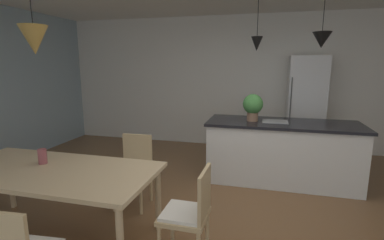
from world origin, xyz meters
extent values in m
cube|color=brown|center=(0.00, 0.00, -0.02)|extent=(10.00, 8.40, 0.04)
cube|color=white|center=(0.00, 3.26, 1.35)|extent=(10.00, 0.12, 2.70)
cube|color=#D1B284|center=(-1.70, -0.61, 0.71)|extent=(2.07, 0.96, 0.04)
cylinder|color=#D1B284|center=(-2.65, -0.21, 0.36)|extent=(0.06, 0.06, 0.71)
cylinder|color=#D1B284|center=(-0.74, -0.21, 0.36)|extent=(0.06, 0.06, 0.71)
cube|color=tan|center=(-0.34, -0.61, 0.43)|extent=(0.40, 0.40, 0.04)
cube|color=white|center=(-0.34, -0.61, 0.47)|extent=(0.36, 0.36, 0.03)
cube|color=tan|center=(-0.16, -0.61, 0.66)|extent=(0.03, 0.38, 0.42)
cylinder|color=tan|center=(-0.51, -0.44, 0.21)|extent=(0.04, 0.04, 0.41)
cylinder|color=tan|center=(-0.17, -0.44, 0.21)|extent=(0.04, 0.04, 0.41)
cube|color=tan|center=(-1.23, 0.19, 0.43)|extent=(0.42, 0.42, 0.04)
cube|color=white|center=(-1.23, 0.19, 0.47)|extent=(0.38, 0.38, 0.03)
cube|color=tan|center=(-1.24, 0.37, 0.66)|extent=(0.38, 0.05, 0.42)
cylinder|color=tan|center=(-1.05, 0.03, 0.21)|extent=(0.04, 0.04, 0.41)
cylinder|color=tan|center=(-1.39, 0.02, 0.21)|extent=(0.04, 0.04, 0.41)
cylinder|color=tan|center=(-1.07, 0.37, 0.21)|extent=(0.04, 0.04, 0.41)
cylinder|color=tan|center=(-1.41, 0.35, 0.21)|extent=(0.04, 0.04, 0.41)
cube|color=silver|center=(0.55, 1.47, 0.44)|extent=(2.12, 0.78, 0.88)
cube|color=black|center=(0.55, 1.47, 0.88)|extent=(2.18, 0.84, 0.04)
cube|color=gray|center=(0.44, 1.47, 0.91)|extent=(0.36, 0.30, 0.01)
cube|color=silver|center=(1.01, 2.86, 0.94)|extent=(0.65, 0.64, 1.88)
cylinder|color=#4C4C4C|center=(0.72, 2.52, 0.94)|extent=(0.02, 0.02, 1.13)
cone|color=olive|center=(-1.78, -0.55, 1.95)|extent=(0.26, 0.26, 0.26)
cylinder|color=black|center=(0.13, 1.47, 2.41)|extent=(0.01, 0.01, 0.59)
cone|color=black|center=(0.13, 1.47, 2.01)|extent=(0.16, 0.16, 0.20)
cylinder|color=black|center=(0.98, 1.47, 2.43)|extent=(0.01, 0.01, 0.55)
cone|color=black|center=(0.98, 1.47, 2.05)|extent=(0.25, 0.25, 0.21)
cylinder|color=#8C664C|center=(0.11, 1.47, 0.96)|extent=(0.16, 0.16, 0.13)
sphere|color=#478C42|center=(0.11, 1.47, 1.15)|extent=(0.29, 0.29, 0.29)
cylinder|color=#994C51|center=(-1.88, -0.50, 0.81)|extent=(0.08, 0.08, 0.15)
camera|label=1|loc=(0.30, -2.80, 1.73)|focal=26.79mm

